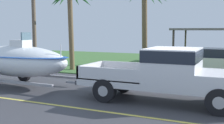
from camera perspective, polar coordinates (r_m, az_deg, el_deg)
The scene contains 6 objects.
ground at distance 17.79m, azimuth 17.52°, elevation -1.69°, with size 36.00×22.00×0.11m.
pickup_truck_towing at distance 9.55m, azimuth 12.18°, elevation -2.11°, with size 5.81×2.05×1.85m.
boat_on_trailer at distance 12.83m, azimuth -18.99°, elevation 0.26°, with size 6.34×2.17×2.35m.
parked_sedan_near at distance 17.49m, azimuth 19.44°, elevation 0.36°, with size 4.72×1.89×1.38m.
palm_tree_near_left at distance 19.99m, azimuth 7.08°, elevation 12.29°, with size 3.26×2.85×5.95m.
palm_tree_mid at distance 16.95m, azimuth -8.44°, elevation 12.05°, with size 2.99×2.67×5.23m.
Camera 1 is at (2.13, -9.10, 2.44)m, focal length 44.55 mm.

